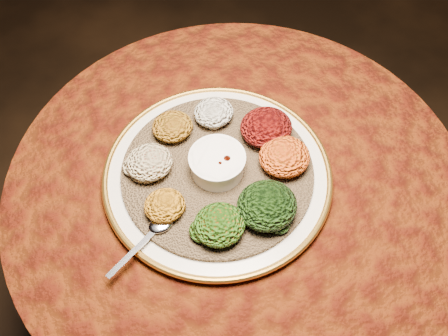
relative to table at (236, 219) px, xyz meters
name	(u,v)px	position (x,y,z in m)	size (l,w,h in m)	color
table	(236,219)	(0.00, 0.00, 0.00)	(0.96, 0.96, 0.73)	black
platter	(217,174)	(-0.04, 0.02, 0.19)	(0.54, 0.54, 0.02)	beige
injera	(217,172)	(-0.04, 0.02, 0.20)	(0.39, 0.39, 0.01)	brown
stew_bowl	(217,163)	(-0.04, 0.02, 0.24)	(0.11, 0.11, 0.05)	white
spoon	(156,229)	(-0.19, -0.06, 0.21)	(0.14, 0.08, 0.01)	silver
portion_ayib	(214,112)	(0.01, 0.15, 0.23)	(0.09, 0.08, 0.04)	silver
portion_kitfo	(266,127)	(0.09, 0.06, 0.23)	(0.11, 0.10, 0.05)	black
portion_tikil	(284,157)	(0.09, -0.02, 0.23)	(0.10, 0.10, 0.05)	#A5750D
portion_gomen	(267,205)	(0.01, -0.11, 0.24)	(0.11, 0.11, 0.06)	black
portion_mixveg	(219,225)	(-0.09, -0.11, 0.23)	(0.10, 0.09, 0.05)	#993A09
portion_kik	(165,205)	(-0.16, -0.03, 0.23)	(0.08, 0.07, 0.04)	#BC7310
portion_timatim	(149,162)	(-0.16, 0.07, 0.23)	(0.09, 0.09, 0.05)	maroon
portion_shiro	(172,126)	(-0.09, 0.14, 0.23)	(0.09, 0.08, 0.04)	#82580F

